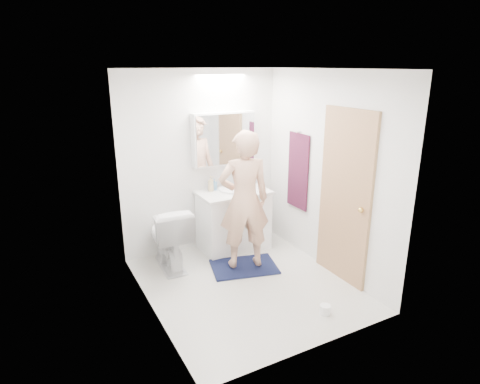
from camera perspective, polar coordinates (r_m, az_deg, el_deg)
floor at (r=4.84m, az=0.90°, el=-12.84°), size 2.50×2.50×0.00m
ceiling at (r=4.17m, az=1.06°, el=16.91°), size 2.50×2.50×0.00m
wall_back at (r=5.44m, az=-5.46°, el=4.22°), size 2.50×0.00×2.50m
wall_front at (r=3.38m, az=11.39°, el=-4.44°), size 2.50×0.00×2.50m
wall_left at (r=3.96m, az=-13.06°, el=-1.25°), size 0.00×2.50×2.50m
wall_right at (r=4.97m, az=12.14°, el=2.61°), size 0.00×2.50×2.50m
vanity_cabinet at (r=5.57m, az=-0.91°, el=-4.11°), size 0.90×0.55×0.78m
countertop at (r=5.44m, az=-0.93°, el=-0.09°), size 0.95×0.58×0.04m
sink_basin at (r=5.45m, az=-1.08°, el=0.34°), size 0.36×0.36×0.03m
faucet at (r=5.60m, az=-1.97°, el=1.49°), size 0.02×0.02×0.16m
medicine_cabinet at (r=5.44m, az=-2.31°, el=7.50°), size 0.88×0.14×0.70m
mirror_panel at (r=5.37m, az=-1.95°, el=7.38°), size 0.84×0.01×0.66m
toilet at (r=5.13m, az=-9.99°, el=-6.17°), size 0.50×0.82×0.81m
bath_rug at (r=5.19m, az=0.57°, el=-10.44°), size 0.91×0.73×0.02m
person at (r=4.84m, az=0.60°, el=-1.17°), size 0.70×0.55×1.69m
door at (r=4.76m, az=14.50°, el=-0.73°), size 0.04×0.80×2.00m
door_knob at (r=4.54m, az=16.61°, el=-2.43°), size 0.06×0.06×0.06m
towel at (r=5.39m, az=8.15°, el=2.91°), size 0.02×0.42×1.00m
towel_hook at (r=5.28m, az=8.28°, el=8.36°), size 0.07×0.02×0.02m
soap_bottle_a at (r=5.42m, az=-4.13°, el=1.19°), size 0.11×0.11×0.21m
soap_bottle_b at (r=5.48m, az=-3.61°, el=1.08°), size 0.10×0.10×0.15m
toothbrush_cup at (r=5.65m, az=0.25°, el=1.33°), size 0.14×0.14×0.10m
toilet_paper_roll at (r=4.40m, az=11.86°, el=-15.87°), size 0.11×0.11×0.10m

